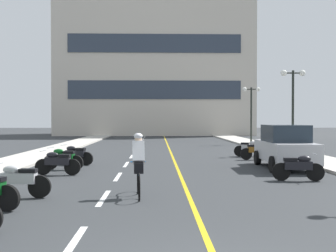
{
  "coord_description": "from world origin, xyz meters",
  "views": [
    {
      "loc": [
        -0.61,
        -4.89,
        2.08
      ],
      "look_at": [
        0.08,
        20.63,
        1.63
      ],
      "focal_mm": 44.5,
      "sensor_mm": 36.0,
      "label": 1
    }
  ],
  "objects": [
    {
      "name": "parked_car_near",
      "position": [
        4.76,
        12.33,
        0.92
      ],
      "size": [
        2.01,
        4.24,
        1.82
      ],
      "color": "black",
      "rests_on": "ground"
    },
    {
      "name": "motorcycle_6",
      "position": [
        -4.28,
        13.82,
        0.47
      ],
      "size": [
        1.67,
        0.71,
        0.92
      ],
      "color": "black",
      "rests_on": "ground"
    },
    {
      "name": "motorcycle_4",
      "position": [
        -4.27,
        10.49,
        0.47
      ],
      "size": [
        1.7,
        0.6,
        0.92
      ],
      "color": "black",
      "rests_on": "ground"
    },
    {
      "name": "lane_dash_8",
      "position": [
        -2.0,
        34.0,
        0.0
      ],
      "size": [
        0.14,
        2.2,
        0.01
      ],
      "primitive_type": "cube",
      "color": "silver",
      "rests_on": "ground"
    },
    {
      "name": "lane_dash_1",
      "position": [
        -2.0,
        6.0,
        0.0
      ],
      "size": [
        0.14,
        2.2,
        0.01
      ],
      "primitive_type": "cube",
      "color": "silver",
      "rests_on": "ground"
    },
    {
      "name": "motorcycle_8",
      "position": [
        4.49,
        17.71,
        0.47
      ],
      "size": [
        1.68,
        0.67,
        0.92
      ],
      "color": "black",
      "rests_on": "ground"
    },
    {
      "name": "lane_dash_7",
      "position": [
        -2.0,
        30.0,
        0.0
      ],
      "size": [
        0.14,
        2.2,
        0.01
      ],
      "primitive_type": "cube",
      "color": "silver",
      "rests_on": "ground"
    },
    {
      "name": "cyclist_rider",
      "position": [
        -1.1,
        6.15,
        0.89
      ],
      "size": [
        0.42,
        1.77,
        1.71
      ],
      "color": "black",
      "rests_on": "ground"
    },
    {
      "name": "motorcycle_7",
      "position": [
        4.46,
        15.98,
        0.47
      ],
      "size": [
        1.7,
        0.6,
        0.92
      ],
      "color": "black",
      "rests_on": "ground"
    },
    {
      "name": "office_building",
      "position": [
        -0.86,
        49.83,
        9.25
      ],
      "size": [
        24.65,
        9.79,
        18.51
      ],
      "color": "beige",
      "rests_on": "ground"
    },
    {
      "name": "motorcycle_3",
      "position": [
        4.11,
        8.82,
        0.47
      ],
      "size": [
        1.7,
        0.6,
        0.92
      ],
      "color": "black",
      "rests_on": "ground"
    },
    {
      "name": "lane_dash_10",
      "position": [
        -2.0,
        42.0,
        0.0
      ],
      "size": [
        0.14,
        2.2,
        0.01
      ],
      "primitive_type": "cube",
      "color": "silver",
      "rests_on": "ground"
    },
    {
      "name": "lane_dash_0",
      "position": [
        -2.0,
        2.0,
        0.0
      ],
      "size": [
        0.14,
        2.2,
        0.01
      ],
      "primitive_type": "cube",
      "color": "silver",
      "rests_on": "ground"
    },
    {
      "name": "lane_dash_4",
      "position": [
        -2.0,
        18.0,
        0.0
      ],
      "size": [
        0.14,
        2.2,
        0.01
      ],
      "primitive_type": "cube",
      "color": "silver",
      "rests_on": "ground"
    },
    {
      "name": "street_lamp_mid",
      "position": [
        7.35,
        19.22,
        3.67
      ],
      "size": [
        1.46,
        0.36,
        4.81
      ],
      "color": "black",
      "rests_on": "curb_right"
    },
    {
      "name": "curb_left",
      "position": [
        -7.2,
        24.0,
        0.06
      ],
      "size": [
        2.4,
        72.0,
        0.12
      ],
      "primitive_type": "cube",
      "color": "#B7B2A8",
      "rests_on": "ground"
    },
    {
      "name": "lane_dash_3",
      "position": [
        -2.0,
        14.0,
        0.0
      ],
      "size": [
        0.14,
        2.2,
        0.01
      ],
      "primitive_type": "cube",
      "color": "silver",
      "rests_on": "ground"
    },
    {
      "name": "lane_dash_11",
      "position": [
        -2.0,
        46.0,
        0.0
      ],
      "size": [
        0.14,
        2.2,
        0.01
      ],
      "primitive_type": "cube",
      "color": "silver",
      "rests_on": "ground"
    },
    {
      "name": "centre_line_yellow",
      "position": [
        0.25,
        24.0,
        0.0
      ],
      "size": [
        0.12,
        66.0,
        0.01
      ],
      "primitive_type": "cube",
      "color": "gold",
      "rests_on": "ground"
    },
    {
      "name": "street_lamp_far",
      "position": [
        7.1,
        28.84,
        3.5
      ],
      "size": [
        1.46,
        0.36,
        4.54
      ],
      "color": "black",
      "rests_on": "curb_right"
    },
    {
      "name": "lane_dash_2",
      "position": [
        -2.0,
        10.0,
        0.0
      ],
      "size": [
        0.14,
        2.2,
        0.01
      ],
      "primitive_type": "cube",
      "color": "silver",
      "rests_on": "ground"
    },
    {
      "name": "motorcycle_2",
      "position": [
        -4.24,
        6.08,
        0.47
      ],
      "size": [
        1.7,
        0.6,
        0.92
      ],
      "color": "black",
      "rests_on": "ground"
    },
    {
      "name": "lane_dash_6",
      "position": [
        -2.0,
        26.0,
        0.0
      ],
      "size": [
        0.14,
        2.2,
        0.01
      ],
      "primitive_type": "cube",
      "color": "silver",
      "rests_on": "ground"
    },
    {
      "name": "curb_right",
      "position": [
        7.2,
        24.0,
        0.06
      ],
      "size": [
        2.4,
        72.0,
        0.12
      ],
      "primitive_type": "cube",
      "color": "#B7B2A8",
      "rests_on": "ground"
    },
    {
      "name": "lane_dash_5",
      "position": [
        -2.0,
        22.0,
        0.0
      ],
      "size": [
        0.14,
        2.2,
        0.01
      ],
      "primitive_type": "cube",
      "color": "silver",
      "rests_on": "ground"
    },
    {
      "name": "ground_plane",
      "position": [
        0.0,
        21.0,
        0.0
      ],
      "size": [
        140.0,
        140.0,
        0.0
      ],
      "primitive_type": "plane",
      "color": "#2D3033"
    },
    {
      "name": "lane_dash_9",
      "position": [
        -2.0,
        38.0,
        0.0
      ],
      "size": [
        0.14,
        2.2,
        0.01
      ],
      "primitive_type": "cube",
      "color": "silver",
      "rests_on": "ground"
    },
    {
      "name": "motorcycle_5",
      "position": [
        -4.43,
        12.09,
        0.47
      ],
      "size": [
        1.69,
        0.64,
        0.92
      ],
      "color": "black",
      "rests_on": "ground"
    }
  ]
}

